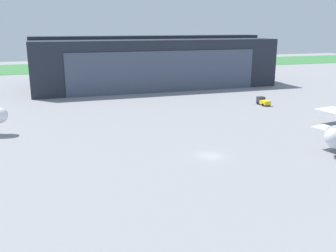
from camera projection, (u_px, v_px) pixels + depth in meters
ground_plane at (210, 156)px, 70.75m from camera, size 440.00×440.00×0.00m
grass_field_strip at (91, 67)px, 225.92m from camera, size 440.00×56.00×0.08m
maintenance_hangar at (150, 62)px, 154.39m from camera, size 93.32×39.66×19.86m
fuel_bowser at (263, 101)px, 116.21m from camera, size 2.59×4.95×2.31m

